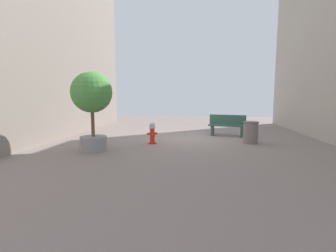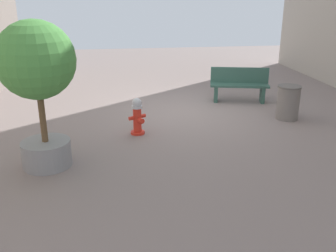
{
  "view_description": "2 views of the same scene",
  "coord_description": "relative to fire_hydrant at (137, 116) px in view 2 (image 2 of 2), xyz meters",
  "views": [
    {
      "loc": [
        -0.33,
        10.45,
        1.79
      ],
      "look_at": [
        0.59,
        2.63,
        0.83
      ],
      "focal_mm": 26.02,
      "sensor_mm": 36.0,
      "label": 1
    },
    {
      "loc": [
        1.79,
        9.34,
        3.0
      ],
      "look_at": [
        0.85,
        2.82,
        0.63
      ],
      "focal_mm": 40.47,
      "sensor_mm": 36.0,
      "label": 2
    }
  ],
  "objects": [
    {
      "name": "bench_near",
      "position": [
        -3.04,
        -2.22,
        0.09
      ],
      "size": [
        1.69,
        0.81,
        0.95
      ],
      "color": "#33594C",
      "rests_on": "ground_plane"
    },
    {
      "name": "fire_hydrant",
      "position": [
        0.0,
        0.0,
        0.0
      ],
      "size": [
        0.4,
        0.38,
        0.81
      ],
      "color": "red",
      "rests_on": "ground_plane"
    },
    {
      "name": "trash_bin",
      "position": [
        -3.72,
        -0.52,
        0.01
      ],
      "size": [
        0.57,
        0.57,
        0.83
      ],
      "color": "slate",
      "rests_on": "ground_plane"
    },
    {
      "name": "ground_plane",
      "position": [
        -1.33,
        -1.47,
        -0.41
      ],
      "size": [
        23.4,
        23.4,
        0.0
      ],
      "primitive_type": "plane",
      "color": "gray"
    },
    {
      "name": "planter_tree",
      "position": [
        1.73,
        1.38,
        1.28
      ],
      "size": [
        1.32,
        1.32,
        2.58
      ],
      "color": "gray",
      "rests_on": "ground_plane"
    }
  ]
}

